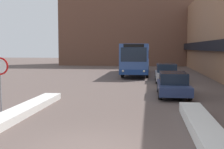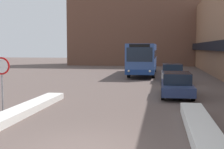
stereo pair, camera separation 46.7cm
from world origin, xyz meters
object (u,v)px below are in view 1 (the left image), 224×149
object	(u,v)px
city_bus	(137,58)
parked_car_middle	(166,73)
parked_car_front	(173,84)
stop_sign	(0,73)

from	to	relation	value
city_bus	parked_car_middle	distance (m)	7.68
city_bus	parked_car_middle	world-z (taller)	city_bus
city_bus	parked_car_middle	xyz separation A→B (m)	(2.82, -7.07, -1.01)
parked_car_front	stop_sign	world-z (taller)	stop_sign
parked_car_middle	city_bus	bearing A→B (deg)	111.76
parked_car_front	stop_sign	distance (m)	9.99
city_bus	stop_sign	distance (m)	21.57
parked_car_middle	stop_sign	distance (m)	15.98
city_bus	parked_car_front	bearing A→B (deg)	-79.20
stop_sign	parked_car_middle	bearing A→B (deg)	60.83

